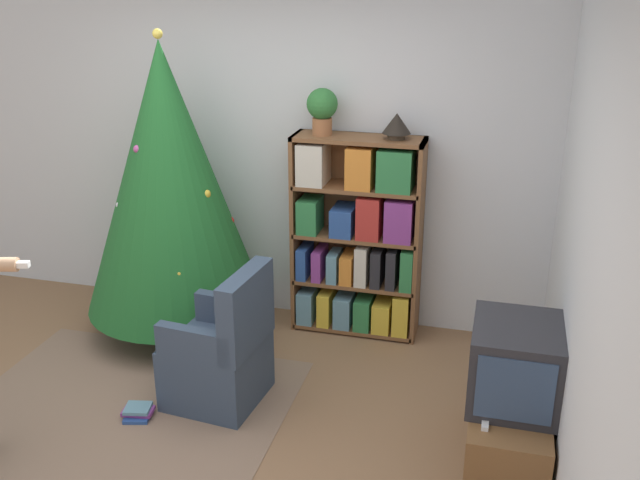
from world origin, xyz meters
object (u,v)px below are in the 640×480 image
at_px(armchair, 222,355).
at_px(christmas_tree, 169,180).
at_px(bookshelf, 359,238).
at_px(potted_plant, 322,108).
at_px(table_lamp, 397,124).
at_px(television, 515,364).

bearing_deg(armchair, christmas_tree, -134.25).
xyz_separation_m(bookshelf, potted_plant, (-0.28, 0.01, 0.95)).
bearing_deg(armchair, table_lamp, 148.66).
height_order(armchair, potted_plant, potted_plant).
distance_m(bookshelf, christmas_tree, 1.44).
distance_m(bookshelf, television, 1.77).
height_order(television, christmas_tree, christmas_tree).
relative_size(television, armchair, 0.59).
height_order(potted_plant, table_lamp, potted_plant).
bearing_deg(christmas_tree, table_lamp, 12.25).
bearing_deg(bookshelf, armchair, -118.59).
distance_m(armchair, potted_plant, 1.84).
xyz_separation_m(television, table_lamp, (-0.89, 1.35, 0.98)).
distance_m(television, christmas_tree, 2.73).
height_order(bookshelf, armchair, bookshelf).
relative_size(armchair, potted_plant, 2.80).
relative_size(television, christmas_tree, 0.24).
height_order(bookshelf, christmas_tree, christmas_tree).
xyz_separation_m(television, armchair, (-1.78, 0.18, -0.31)).
distance_m(television, potted_plant, 2.23).
height_order(bookshelf, table_lamp, table_lamp).
distance_m(bookshelf, table_lamp, 0.89).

